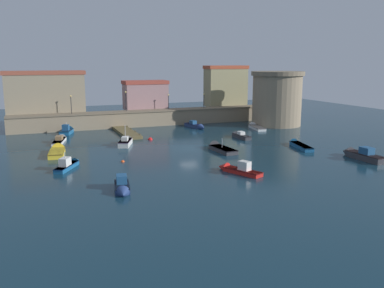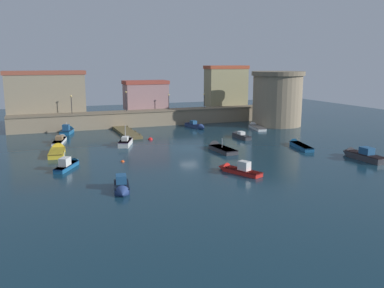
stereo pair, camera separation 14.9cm
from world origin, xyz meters
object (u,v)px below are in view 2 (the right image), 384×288
Objects in this scene: moored_boat_10 at (69,164)px; moored_boat_1 at (61,139)px; moored_boat_2 at (240,135)px; moored_boat_4 at (255,127)px; moored_boat_9 at (298,145)px; fortress_tower at (277,98)px; mooring_buoy_1 at (123,162)px; mooring_buoy_0 at (150,140)px; moored_boat_7 at (219,148)px; moored_boat_0 at (58,151)px; moored_boat_8 at (122,187)px; moored_boat_3 at (196,126)px; quay_lamp_3 at (204,98)px; moored_boat_5 at (126,141)px; quay_lamp_0 at (71,101)px; moored_boat_12 at (68,130)px; quay_lamp_2 at (169,99)px; moored_boat_6 at (361,155)px; quay_lamp_1 at (126,98)px; moored_boat_11 at (236,169)px.

moored_boat_1 is at bearing 27.49° from moored_boat_10.
moored_boat_2 is 0.80× the size of moored_boat_4.
moored_boat_4 is 17.90m from moored_boat_9.
mooring_buoy_1 is at bearing -151.02° from fortress_tower.
moored_boat_7 is at bearing -58.57° from mooring_buoy_0.
fortress_tower is 1.54× the size of moored_boat_0.
moored_boat_8 is at bearing -111.63° from mooring_buoy_0.
moored_boat_3 is at bearing -16.26° from moored_boat_7.
quay_lamp_3 is 0.50× the size of moored_boat_10.
moored_boat_5 is 0.85× the size of moored_boat_7.
moored_boat_0 reaches higher than moored_boat_2.
moored_boat_2 is 0.89× the size of moored_boat_3.
quay_lamp_0 is 4.51× the size of mooring_buoy_0.
moored_boat_12 reaches higher than moored_boat_3.
quay_lamp_2 is 0.44× the size of moored_boat_6.
mooring_buoy_1 is (-14.21, -2.13, -0.31)m from moored_boat_7.
moored_boat_3 is at bearing 170.50° from fortress_tower.
quay_lamp_1 is at bearing 176.56° from moored_boat_8.
mooring_buoy_0 is at bearing -136.66° from quay_lamp_3.
moored_boat_3 is (11.94, -6.22, -5.11)m from quay_lamp_1.
fortress_tower is 37.78m from moored_boat_11.
quay_lamp_2 is 0.65× the size of moored_boat_8.
moored_boat_0 is 37.41m from moored_boat_4.
moored_boat_3 is 0.91× the size of moored_boat_6.
moored_boat_11 is (13.54, 2.22, -0.05)m from moored_boat_8.
moored_boat_4 is 1.04× the size of moored_boat_7.
moored_boat_6 is 1.18× the size of moored_boat_10.
moored_boat_3 is 0.90× the size of moored_boat_4.
moored_boat_8 is (-24.20, -21.65, 0.05)m from moored_boat_2.
moored_boat_10 is (-29.55, -28.59, -4.56)m from quay_lamp_3.
moored_boat_12 is at bearing -109.53° from quay_lamp_0.
moored_boat_11 is (-15.19, -9.55, 0.08)m from moored_boat_9.
moored_boat_0 is 1.14× the size of moored_boat_11.
quay_lamp_3 is 41.37m from moored_boat_10.
moored_boat_12 is 6.86× the size of mooring_buoy_0.
quay_lamp_0 is at bearing 180.00° from quay_lamp_1.
moored_boat_7 is at bearing -74.27° from quay_lamp_1.
moored_boat_9 is at bearing 8.32° from moored_boat_3.
quay_lamp_0 reaches higher than moored_boat_12.
moored_boat_11 is (8.00, -20.52, -0.10)m from moored_boat_5.
moored_boat_11 is at bearing 157.13° from moored_boat_4.
moored_boat_0 is at bearing -125.12° from quay_lamp_1.
quay_lamp_1 reaches higher than moored_boat_8.
mooring_buoy_1 is (-26.09, 0.14, -0.30)m from moored_boat_9.
moored_boat_9 is at bearing -43.98° from quay_lamp_0.
moored_boat_12 reaches higher than moored_boat_0.
moored_boat_3 reaches higher than moored_boat_9.
moored_boat_4 is (22.09, -10.58, -5.22)m from quay_lamp_1.
quay_lamp_0 is 26.22m from quay_lamp_3.
quay_lamp_2 is 30.57m from moored_boat_9.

